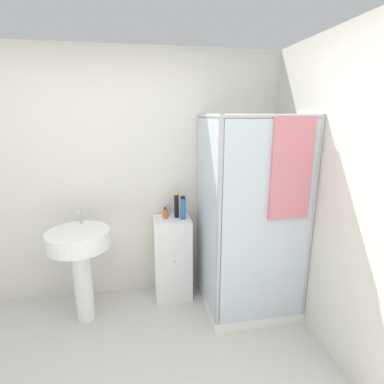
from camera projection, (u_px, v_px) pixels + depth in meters
wall_back at (117, 179)px, 3.02m from camera, size 6.40×0.06×2.50m
shower_enclosure at (246, 258)px, 2.89m from camera, size 0.85×0.88×1.88m
vanity_cabinet at (172, 257)px, 3.12m from camera, size 0.37×0.36×0.86m
sink at (80, 253)px, 2.68m from camera, size 0.55×0.55×1.02m
soap_dispenser at (165, 214)px, 3.00m from camera, size 0.05×0.05×0.12m
shampoo_bottle_tall_black at (176, 205)px, 3.02m from camera, size 0.05×0.05×0.26m
shampoo_bottle_blue at (183, 208)px, 2.97m from camera, size 0.05×0.05×0.24m
lotion_bottle_white at (167, 210)px, 3.08m from camera, size 0.06×0.06×0.15m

